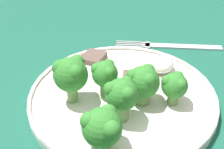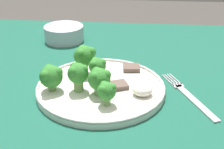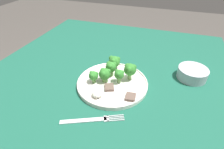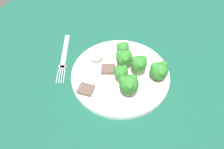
{
  "view_description": "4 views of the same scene",
  "coord_description": "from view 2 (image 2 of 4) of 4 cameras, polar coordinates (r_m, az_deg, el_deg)",
  "views": [
    {
      "loc": [
        -0.29,
        -0.12,
        1.07
      ],
      "look_at": [
        0.05,
        0.07,
        0.79
      ],
      "focal_mm": 50.0,
      "sensor_mm": 36.0,
      "label": 1
    },
    {
      "loc": [
        0.13,
        -0.56,
        1.11
      ],
      "look_at": [
        0.07,
        0.03,
        0.81
      ],
      "focal_mm": 50.0,
      "sensor_mm": 36.0,
      "label": 2
    },
    {
      "loc": [
        0.57,
        0.22,
        1.21
      ],
      "look_at": [
        0.02,
        0.03,
        0.79
      ],
      "focal_mm": 28.0,
      "sensor_mm": 36.0,
      "label": 3
    },
    {
      "loc": [
        -0.09,
        0.43,
        1.26
      ],
      "look_at": [
        0.06,
        0.07,
        0.78
      ],
      "focal_mm": 35.0,
      "sensor_mm": 36.0,
      "label": 4
    }
  ],
  "objects": [
    {
      "name": "broccoli_floret_back_left",
      "position": [
        0.62,
        -1.01,
        -3.05
      ],
      "size": [
        0.04,
        0.04,
        0.05
      ],
      "color": "#709E56",
      "rests_on": "dinner_plate"
    },
    {
      "name": "broccoli_floret_center_left",
      "position": [
        0.68,
        -11.09,
        -0.25
      ],
      "size": [
        0.05,
        0.05,
        0.06
      ],
      "color": "#709E56",
      "rests_on": "dinner_plate"
    },
    {
      "name": "dinner_plate",
      "position": [
        0.7,
        -2.05,
        -2.45
      ],
      "size": [
        0.29,
        0.29,
        0.02
      ],
      "color": "white",
      "rests_on": "table"
    },
    {
      "name": "broccoli_floret_center_back",
      "position": [
        0.71,
        -2.71,
        1.52
      ],
      "size": [
        0.04,
        0.04,
        0.06
      ],
      "color": "#709E56",
      "rests_on": "dinner_plate"
    },
    {
      "name": "table",
      "position": [
        0.73,
        -5.98,
        -10.84
      ],
      "size": [
        1.24,
        1.1,
        0.76
      ],
      "color": "#195642",
      "rests_on": "ground_plane"
    },
    {
      "name": "cream_bowl",
      "position": [
        1.0,
        -8.75,
        7.4
      ],
      "size": [
        0.12,
        0.12,
        0.05
      ],
      "color": "#B7BCC6",
      "rests_on": "table"
    },
    {
      "name": "broccoli_floret_near_rim_left",
      "position": [
        0.66,
        -2.35,
        -0.83
      ],
      "size": [
        0.05,
        0.05,
        0.06
      ],
      "color": "#709E56",
      "rests_on": "dinner_plate"
    },
    {
      "name": "broccoli_floret_front_left",
      "position": [
        0.74,
        -4.95,
        3.45
      ],
      "size": [
        0.05,
        0.05,
        0.07
      ],
      "color": "#709E56",
      "rests_on": "dinner_plate"
    },
    {
      "name": "meat_slice_front_slice",
      "position": [
        0.78,
        3.56,
        1.22
      ],
      "size": [
        0.04,
        0.04,
        0.01
      ],
      "color": "brown",
      "rests_on": "dinner_plate"
    },
    {
      "name": "broccoli_floret_mid_cluster",
      "position": [
        0.67,
        -6.34,
        0.16
      ],
      "size": [
        0.05,
        0.05,
        0.06
      ],
      "color": "#709E56",
      "rests_on": "dinner_plate"
    },
    {
      "name": "meat_slice_middle_slice",
      "position": [
        0.7,
        1.09,
        -2.0
      ],
      "size": [
        0.05,
        0.05,
        0.01
      ],
      "color": "brown",
      "rests_on": "dinner_plate"
    },
    {
      "name": "sauce_dollop",
      "position": [
        0.67,
        5.58,
        -2.81
      ],
      "size": [
        0.04,
        0.04,
        0.02
      ],
      "color": "silver",
      "rests_on": "dinner_plate"
    },
    {
      "name": "fork",
      "position": [
        0.71,
        13.86,
        -3.79
      ],
      "size": [
        0.1,
        0.2,
        0.0
      ],
      "color": "silver",
      "rests_on": "table"
    }
  ]
}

